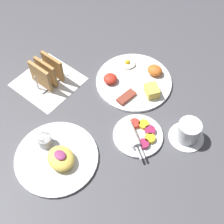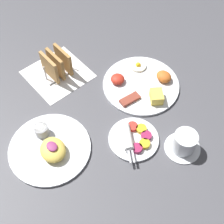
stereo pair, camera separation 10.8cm
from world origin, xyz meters
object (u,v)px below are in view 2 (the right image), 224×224
(plate_breakfast, at_px, (142,84))
(coffee_cup, at_px, (184,143))
(plate_condiments, at_px, (134,138))
(plate_foreground, at_px, (50,147))
(toast_rack, at_px, (57,65))

(plate_breakfast, distance_m, coffee_cup, 0.30)
(plate_condiments, relative_size, coffee_cup, 1.42)
(plate_foreground, xyz_separation_m, toast_rack, (-0.26, 0.22, 0.04))
(plate_breakfast, relative_size, coffee_cup, 2.42)
(plate_foreground, bearing_deg, toast_rack, 140.09)
(plate_breakfast, relative_size, plate_foreground, 1.07)
(plate_condiments, bearing_deg, plate_breakfast, 128.97)
(plate_foreground, height_order, coffee_cup, coffee_cup)
(plate_breakfast, xyz_separation_m, plate_condiments, (0.15, -0.19, 0.00))
(coffee_cup, bearing_deg, plate_breakfast, 162.76)
(plate_breakfast, distance_m, plate_condiments, 0.24)
(plate_foreground, distance_m, toast_rack, 0.34)
(plate_condiments, height_order, plate_foreground, plate_foreground)
(plate_condiments, bearing_deg, toast_rack, -177.81)
(plate_foreground, relative_size, toast_rack, 2.34)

